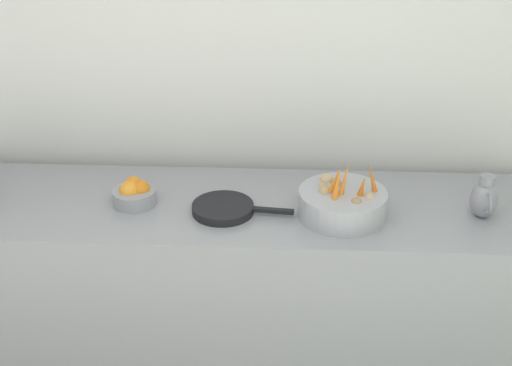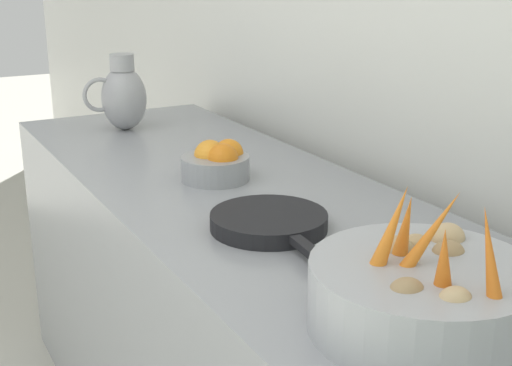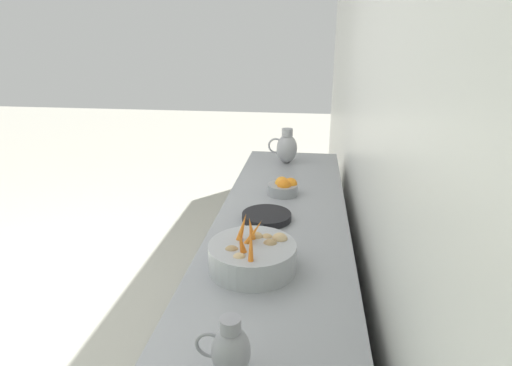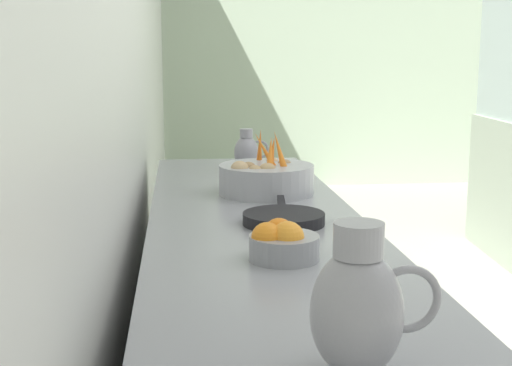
{
  "view_description": "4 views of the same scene",
  "coord_description": "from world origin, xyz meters",
  "px_view_note": "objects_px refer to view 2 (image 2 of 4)",
  "views": [
    {
      "loc": [
        0.88,
        0.19,
        2.19
      ],
      "look_at": [
        -1.49,
        0.07,
        0.97
      ],
      "focal_mm": 46.14,
      "sensor_mm": 36.0,
      "label": 1
    },
    {
      "loc": [
        -0.74,
        1.14,
        1.41
      ],
      "look_at": [
        -1.42,
        -0.11,
        0.96
      ],
      "focal_mm": 48.9,
      "sensor_mm": 36.0,
      "label": 2
    },
    {
      "loc": [
        -1.64,
        1.88,
        1.75
      ],
      "look_at": [
        -1.38,
        -0.02,
        1.08
      ],
      "focal_mm": 29.39,
      "sensor_mm": 36.0,
      "label": 3
    },
    {
      "loc": [
        -1.74,
        -2.14,
        1.38
      ],
      "look_at": [
        -1.5,
        0.03,
        0.98
      ],
      "focal_mm": 49.79,
      "sensor_mm": 36.0,
      "label": 4
    }
  ],
  "objects_px": {
    "vegetable_colander": "(422,294)",
    "metal_pitcher_tall": "(123,96)",
    "orange_bowl": "(217,162)",
    "skillet_on_counter": "(270,222)"
  },
  "relations": [
    {
      "from": "metal_pitcher_tall",
      "to": "skillet_on_counter",
      "type": "distance_m",
      "value": 1.04
    },
    {
      "from": "vegetable_colander",
      "to": "metal_pitcher_tall",
      "type": "bearing_deg",
      "value": -91.35
    },
    {
      "from": "vegetable_colander",
      "to": "metal_pitcher_tall",
      "type": "relative_size",
      "value": 1.39
    },
    {
      "from": "metal_pitcher_tall",
      "to": "orange_bowl",
      "type": "bearing_deg",
      "value": 92.47
    },
    {
      "from": "orange_bowl",
      "to": "metal_pitcher_tall",
      "type": "relative_size",
      "value": 0.7
    },
    {
      "from": "orange_bowl",
      "to": "metal_pitcher_tall",
      "type": "bearing_deg",
      "value": -87.53
    },
    {
      "from": "metal_pitcher_tall",
      "to": "skillet_on_counter",
      "type": "height_order",
      "value": "metal_pitcher_tall"
    },
    {
      "from": "vegetable_colander",
      "to": "orange_bowl",
      "type": "height_order",
      "value": "vegetable_colander"
    },
    {
      "from": "vegetable_colander",
      "to": "skillet_on_counter",
      "type": "height_order",
      "value": "vegetable_colander"
    },
    {
      "from": "orange_bowl",
      "to": "metal_pitcher_tall",
      "type": "distance_m",
      "value": 0.66
    }
  ]
}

